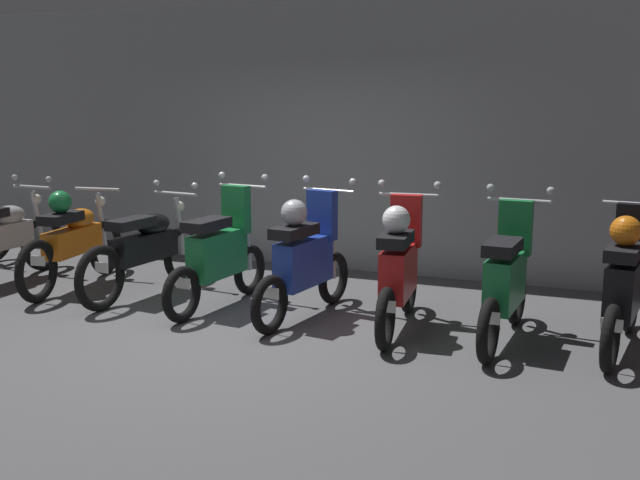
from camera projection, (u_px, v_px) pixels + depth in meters
The scene contains 10 objects.
ground_plane at pixel (225, 333), 6.67m from camera, with size 80.00×80.00×0.00m, color #4C4C4F.
back_wall at pixel (339, 137), 9.01m from camera, with size 16.33×0.30×3.16m, color gray.
motorbike_slot_1 at pixel (1, 238), 8.44m from camera, with size 0.59×1.95×1.15m.
motorbike_slot_2 at pixel (73, 240), 8.18m from camera, with size 0.56×1.95×1.08m.
motorbike_slot_3 at pixel (146, 249), 7.86m from camera, with size 0.59×1.95×1.15m.
motorbike_slot_4 at pixel (220, 254), 7.43m from camera, with size 0.59×1.68×1.29m.
motorbike_slot_5 at pixel (305, 258), 7.05m from camera, with size 0.58×1.68×1.29m.
motorbike_slot_6 at pixel (399, 267), 6.68m from camera, with size 0.59×1.68×1.29m.
motorbike_slot_7 at pixel (506, 281), 6.36m from camera, with size 0.59×1.68×1.29m.
motorbike_slot_8 at pixel (625, 283), 6.13m from camera, with size 0.56×1.68×1.18m.
Camera 1 is at (3.14, -5.63, 2.06)m, focal length 42.42 mm.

